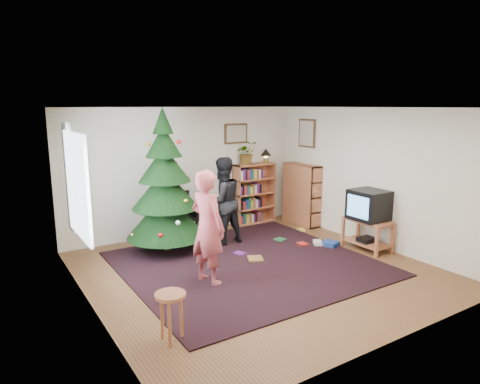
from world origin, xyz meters
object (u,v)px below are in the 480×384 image
table_lamp (266,153)px  potted_plant (247,153)px  picture_back (236,134)px  person_by_chair (222,201)px  christmas_tree (165,193)px  crt_tv (369,205)px  bookshelf_right (301,193)px  stool (171,304)px  bookshelf_back (254,193)px  tv_stand (367,232)px  picture_right (307,133)px  armchair (180,213)px  person_standing (208,228)px

table_lamp → potted_plant: bearing=180.0°
picture_back → person_by_chair: bearing=-132.1°
christmas_tree → crt_tv: (3.05, -1.83, -0.23)m
bookshelf_right → person_by_chair: 2.18m
stool → bookshelf_back: bearing=45.3°
picture_back → tv_stand: picture_back is taller
picture_right → person_by_chair: picture_right is taller
picture_back → potted_plant: picture_back is taller
crt_tv → armchair: 3.53m
person_by_chair → potted_plant: bearing=-144.5°
crt_tv → person_standing: (-3.09, 0.22, 0.02)m
bookshelf_right → table_lamp: (-0.51, 0.62, 0.85)m
armchair → tv_stand: bearing=-42.0°
picture_right → table_lamp: 0.98m
picture_right → tv_stand: (-0.26, -1.98, -1.63)m
potted_plant → table_lamp: (0.50, 0.00, -0.04)m
armchair → person_by_chair: (0.48, -0.82, 0.34)m
bookshelf_back → christmas_tree: bearing=-162.7°
picture_right → crt_tv: (-0.26, -1.98, -1.14)m
bookshelf_back → armchair: size_ratio=1.46×
bookshelf_right → person_standing: 3.66m
bookshelf_right → potted_plant: bearing=58.3°
crt_tv → picture_back: bearing=111.5°
picture_right → crt_tv: bearing=-97.4°
christmas_tree → armchair: christmas_tree is taller
picture_right → armchair: (-2.76, 0.48, -1.48)m
crt_tv → stool: crt_tv is taller
tv_stand → picture_right: bearing=82.7°
christmas_tree → potted_plant: christmas_tree is taller
bookshelf_back → potted_plant: 0.90m
picture_right → christmas_tree: (-3.31, -0.15, -0.90)m
bookshelf_right → crt_tv: bearing=176.4°
bookshelf_back → table_lamp: bearing=0.0°
person_standing → tv_stand: bearing=-109.9°
picture_back → table_lamp: (0.68, -0.14, -0.44)m
picture_back → table_lamp: picture_back is taller
bookshelf_right → potted_plant: size_ratio=2.64×
christmas_tree → bookshelf_back: bearing=17.3°
picture_back → tv_stand: size_ratio=0.66×
person_by_chair → bookshelf_right: bearing=-175.5°
picture_right → armchair: picture_right is taller
stool → person_standing: person_standing is taller
armchair → potted_plant: bearing=6.4°
picture_back → bookshelf_back: (0.38, -0.14, -1.29)m
armchair → bookshelf_right: bearing=-8.6°
stool → picture_back: bearing=49.7°
bookshelf_back → tv_stand: bearing=-75.0°
table_lamp → person_by_chair: bearing=-150.6°
tv_stand → person_by_chair: 2.66m
tv_stand → stool: size_ratio=1.49×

